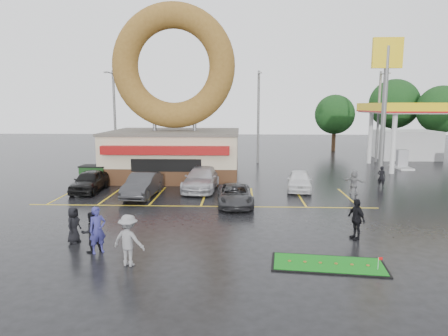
{
  "coord_description": "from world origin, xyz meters",
  "views": [
    {
      "loc": [
        2.22,
        -18.67,
        5.72
      ],
      "look_at": [
        1.32,
        3.54,
        2.2
      ],
      "focal_mm": 32.0,
      "sensor_mm": 36.0,
      "label": 1
    }
  ],
  "objects_px": {
    "person_cameraman": "(356,219)",
    "putting_green": "(328,264)",
    "person_blue": "(98,230)",
    "dumpster": "(94,175)",
    "streetlight_right": "(379,114)",
    "car_white": "(299,180)",
    "car_grey": "(235,195)",
    "shell_sign": "(386,82)",
    "car_dgrey": "(143,185)",
    "car_black": "(89,181)",
    "car_silver": "(202,179)",
    "streetlight_left": "(114,115)",
    "donut_shop": "(174,121)",
    "streetlight_mid": "(258,115)",
    "gas_station": "(423,126)"
  },
  "relations": [
    {
      "from": "person_cameraman",
      "to": "putting_green",
      "type": "distance_m",
      "value": 3.56
    },
    {
      "from": "person_blue",
      "to": "person_cameraman",
      "type": "distance_m",
      "value": 10.72
    },
    {
      "from": "dumpster",
      "to": "person_blue",
      "type": "bearing_deg",
      "value": -67.81
    },
    {
      "from": "streetlight_right",
      "to": "person_cameraman",
      "type": "relative_size",
      "value": 5.08
    },
    {
      "from": "car_white",
      "to": "putting_green",
      "type": "xyz_separation_m",
      "value": [
        -0.81,
        -12.86,
        -0.64
      ]
    },
    {
      "from": "car_grey",
      "to": "putting_green",
      "type": "distance_m",
      "value": 9.36
    },
    {
      "from": "shell_sign",
      "to": "car_dgrey",
      "type": "distance_m",
      "value": 19.21
    },
    {
      "from": "streetlight_right",
      "to": "car_black",
      "type": "relative_size",
      "value": 2.15
    },
    {
      "from": "car_grey",
      "to": "dumpster",
      "type": "height_order",
      "value": "dumpster"
    },
    {
      "from": "car_silver",
      "to": "shell_sign",
      "type": "bearing_deg",
      "value": 21.34
    },
    {
      "from": "car_dgrey",
      "to": "dumpster",
      "type": "bearing_deg",
      "value": 142.81
    },
    {
      "from": "car_white",
      "to": "dumpster",
      "type": "distance_m",
      "value": 14.71
    },
    {
      "from": "car_black",
      "to": "car_grey",
      "type": "distance_m",
      "value": 10.25
    },
    {
      "from": "car_dgrey",
      "to": "putting_green",
      "type": "relative_size",
      "value": 1.07
    },
    {
      "from": "streetlight_right",
      "to": "person_cameraman",
      "type": "xyz_separation_m",
      "value": [
        -8.78,
        -23.82,
        -3.9
      ]
    },
    {
      "from": "car_grey",
      "to": "car_white",
      "type": "bearing_deg",
      "value": 40.64
    },
    {
      "from": "car_black",
      "to": "person_blue",
      "type": "bearing_deg",
      "value": -69.23
    },
    {
      "from": "car_silver",
      "to": "streetlight_left",
      "type": "bearing_deg",
      "value": 133.11
    },
    {
      "from": "donut_shop",
      "to": "car_dgrey",
      "type": "relative_size",
      "value": 3.0
    },
    {
      "from": "donut_shop",
      "to": "car_silver",
      "type": "distance_m",
      "value": 6.79
    },
    {
      "from": "person_blue",
      "to": "car_grey",
      "type": "bearing_deg",
      "value": 15.41
    },
    {
      "from": "person_blue",
      "to": "car_dgrey",
      "type": "bearing_deg",
      "value": 52.91
    },
    {
      "from": "streetlight_mid",
      "to": "car_grey",
      "type": "xyz_separation_m",
      "value": [
        -2.05,
        -17.11,
        -4.19
      ]
    },
    {
      "from": "person_cameraman",
      "to": "streetlight_left",
      "type": "bearing_deg",
      "value": -163.6
    },
    {
      "from": "car_silver",
      "to": "putting_green",
      "type": "xyz_separation_m",
      "value": [
        5.81,
        -12.78,
        -0.72
      ]
    },
    {
      "from": "shell_sign",
      "to": "car_grey",
      "type": "relative_size",
      "value": 2.49
    },
    {
      "from": "car_white",
      "to": "person_cameraman",
      "type": "height_order",
      "value": "person_cameraman"
    },
    {
      "from": "car_dgrey",
      "to": "car_silver",
      "type": "bearing_deg",
      "value": 36.13
    },
    {
      "from": "donut_shop",
      "to": "person_blue",
      "type": "relative_size",
      "value": 7.35
    },
    {
      "from": "car_black",
      "to": "car_silver",
      "type": "distance_m",
      "value": 7.46
    },
    {
      "from": "streetlight_right",
      "to": "car_black",
      "type": "bearing_deg",
      "value": -147.94
    },
    {
      "from": "car_dgrey",
      "to": "car_white",
      "type": "distance_m",
      "value": 10.39
    },
    {
      "from": "person_cameraman",
      "to": "putting_green",
      "type": "relative_size",
      "value": 0.42
    },
    {
      "from": "car_grey",
      "to": "putting_green",
      "type": "relative_size",
      "value": 1.01
    },
    {
      "from": "streetlight_left",
      "to": "gas_station",
      "type": "bearing_deg",
      "value": 1.95
    },
    {
      "from": "streetlight_mid",
      "to": "car_silver",
      "type": "xyz_separation_m",
      "value": [
        -4.38,
        -13.0,
        -4.03
      ]
    },
    {
      "from": "streetlight_mid",
      "to": "streetlight_right",
      "type": "relative_size",
      "value": 1.0
    },
    {
      "from": "putting_green",
      "to": "dumpster",
      "type": "bearing_deg",
      "value": 133.81
    },
    {
      "from": "person_cameraman",
      "to": "streetlight_right",
      "type": "bearing_deg",
      "value": 137.89
    },
    {
      "from": "gas_station",
      "to": "person_blue",
      "type": "bearing_deg",
      "value": -133.1
    },
    {
      "from": "car_black",
      "to": "car_white",
      "type": "height_order",
      "value": "car_black"
    },
    {
      "from": "streetlight_mid",
      "to": "car_white",
      "type": "height_order",
      "value": "streetlight_mid"
    },
    {
      "from": "gas_station",
      "to": "car_dgrey",
      "type": "height_order",
      "value": "gas_station"
    },
    {
      "from": "shell_sign",
      "to": "car_grey",
      "type": "xyz_separation_m",
      "value": [
        -11.05,
        -8.19,
        -6.79
      ]
    },
    {
      "from": "car_grey",
      "to": "putting_green",
      "type": "height_order",
      "value": "car_grey"
    },
    {
      "from": "car_dgrey",
      "to": "putting_green",
      "type": "height_order",
      "value": "car_dgrey"
    },
    {
      "from": "donut_shop",
      "to": "person_cameraman",
      "type": "height_order",
      "value": "donut_shop"
    },
    {
      "from": "gas_station",
      "to": "car_silver",
      "type": "relative_size",
      "value": 2.62
    },
    {
      "from": "streetlight_mid",
      "to": "car_silver",
      "type": "height_order",
      "value": "streetlight_mid"
    },
    {
      "from": "shell_sign",
      "to": "gas_station",
      "type": "bearing_deg",
      "value": 51.93
    }
  ]
}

